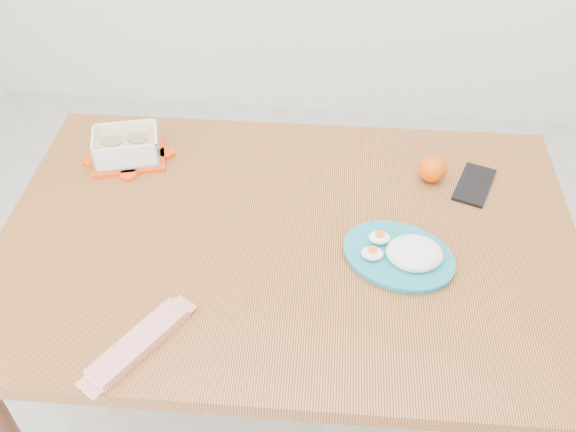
# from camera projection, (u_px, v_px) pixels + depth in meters

# --- Properties ---
(dining_table) EXTENTS (1.36, 0.92, 0.75)m
(dining_table) POSITION_uv_depth(u_px,v_px,m) (288.00, 260.00, 1.55)
(dining_table) COLOR #AD7031
(dining_table) RESTS_ON ground
(food_container) EXTENTS (0.22, 0.19, 0.08)m
(food_container) POSITION_uv_depth(u_px,v_px,m) (127.00, 147.00, 1.67)
(food_container) COLOR #E63F06
(food_container) RESTS_ON dining_table
(orange_fruit) EXTENTS (0.07, 0.07, 0.07)m
(orange_fruit) POSITION_uv_depth(u_px,v_px,m) (433.00, 169.00, 1.61)
(orange_fruit) COLOR #FF4705
(orange_fruit) RESTS_ON dining_table
(rice_plate) EXTENTS (0.33, 0.33, 0.07)m
(rice_plate) POSITION_uv_depth(u_px,v_px,m) (404.00, 253.00, 1.42)
(rice_plate) COLOR teal
(rice_plate) RESTS_ON dining_table
(candy_bar) EXTENTS (0.17, 0.22, 0.02)m
(candy_bar) POSITION_uv_depth(u_px,v_px,m) (139.00, 343.00, 1.26)
(candy_bar) COLOR #BC1209
(candy_bar) RESTS_ON dining_table
(smartphone) EXTENTS (0.13, 0.17, 0.01)m
(smartphone) POSITION_uv_depth(u_px,v_px,m) (474.00, 185.00, 1.61)
(smartphone) COLOR black
(smartphone) RESTS_ON dining_table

